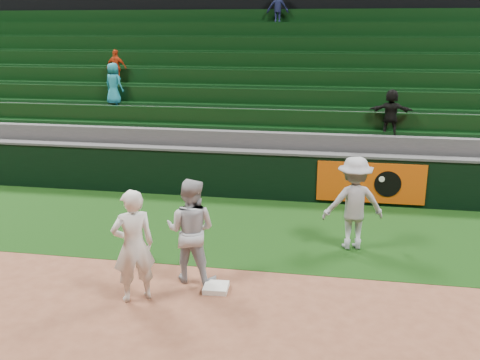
{
  "coord_description": "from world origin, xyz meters",
  "views": [
    {
      "loc": [
        2.03,
        -7.87,
        4.26
      ],
      "look_at": [
        0.23,
        2.3,
        1.3
      ],
      "focal_mm": 40.0,
      "sensor_mm": 36.0,
      "label": 1
    }
  ],
  "objects_px": {
    "baserunner": "(191,230)",
    "base_coach": "(354,203)",
    "first_base": "(216,288)",
    "first_baseman": "(133,246)"
  },
  "relations": [
    {
      "from": "first_base",
      "to": "base_coach",
      "type": "distance_m",
      "value": 3.31
    },
    {
      "from": "baserunner",
      "to": "base_coach",
      "type": "xyz_separation_m",
      "value": [
        2.78,
        1.9,
        0.02
      ]
    },
    {
      "from": "first_base",
      "to": "base_coach",
      "type": "bearing_deg",
      "value": 44.37
    },
    {
      "from": "base_coach",
      "to": "baserunner",
      "type": "bearing_deg",
      "value": 20.93
    },
    {
      "from": "first_baseman",
      "to": "baserunner",
      "type": "height_order",
      "value": "first_baseman"
    },
    {
      "from": "first_baseman",
      "to": "baserunner",
      "type": "bearing_deg",
      "value": -163.59
    },
    {
      "from": "baserunner",
      "to": "base_coach",
      "type": "relative_size",
      "value": 0.98
    },
    {
      "from": "first_base",
      "to": "baserunner",
      "type": "bearing_deg",
      "value": 146.95
    },
    {
      "from": "baserunner",
      "to": "base_coach",
      "type": "bearing_deg",
      "value": -140.37
    },
    {
      "from": "first_baseman",
      "to": "baserunner",
      "type": "distance_m",
      "value": 1.1
    }
  ]
}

